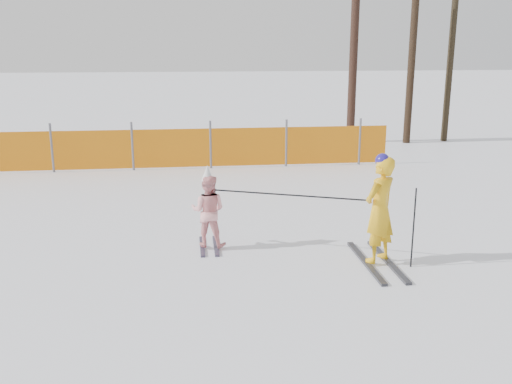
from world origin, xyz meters
TOP-DOWN VIEW (x-y plane):
  - ground at (0.00, 0.00)m, footprint 120.00×120.00m
  - adult at (1.75, -0.09)m, footprint 0.69×1.69m
  - child at (-0.72, 0.90)m, footprint 0.66×0.91m
  - ski_poles at (1.07, 0.18)m, footprint 2.81×1.16m
  - safety_fence at (-3.09, 6.92)m, footprint 14.75×0.06m
  - tree_trunks at (5.66, 10.34)m, footprint 3.46×0.56m

SIDE VIEW (x-z plane):
  - ground at x=0.00m, z-range 0.00..0.00m
  - safety_fence at x=-3.09m, z-range -0.07..1.18m
  - child at x=-0.72m, z-range -0.06..1.29m
  - adult at x=1.75m, z-range -0.01..1.66m
  - ski_poles at x=1.07m, z-range 0.24..1.44m
  - tree_trunks at x=5.66m, z-range -0.41..6.79m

